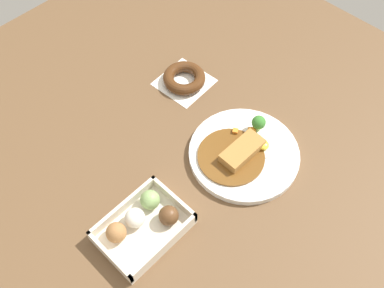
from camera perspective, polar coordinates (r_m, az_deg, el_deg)
ground_plane at (r=1.04m, az=-0.89°, el=-4.32°), size 1.60×1.60×0.00m
curry_plate at (r=1.07m, az=6.86°, el=-1.17°), size 0.28×0.28×0.07m
donut_box at (r=0.97m, az=-6.52°, el=-10.47°), size 0.20×0.14×0.06m
chocolate_ring_donut at (r=1.21m, az=-1.05°, el=8.74°), size 0.14×0.14×0.03m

